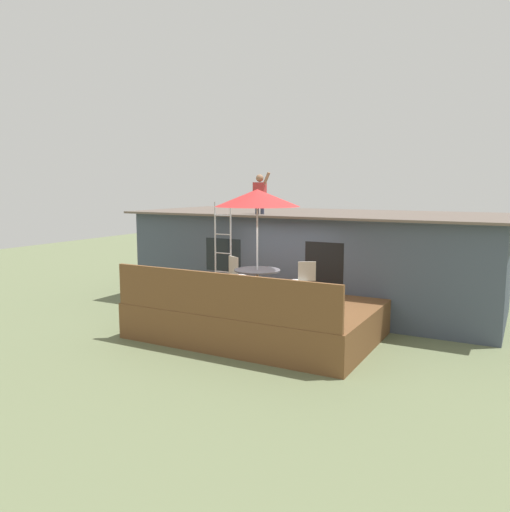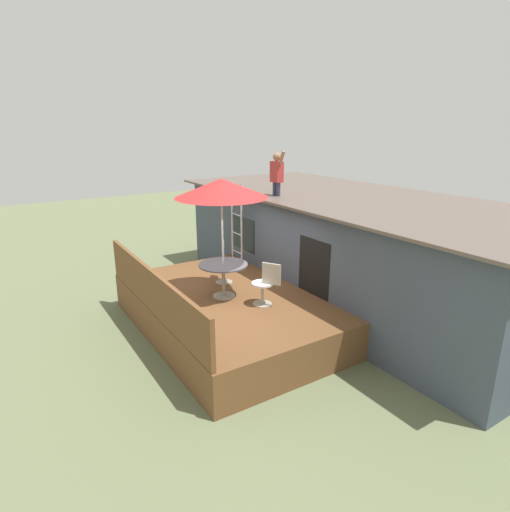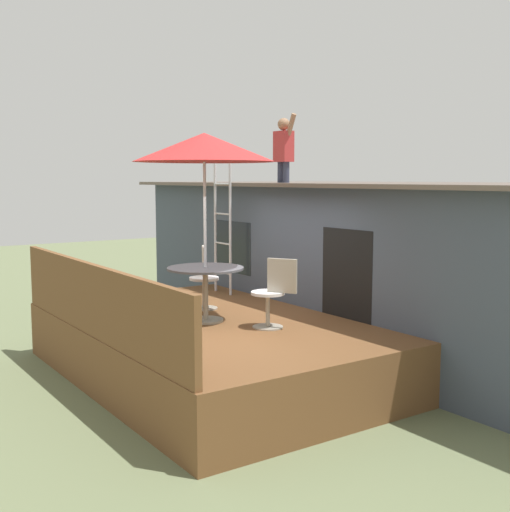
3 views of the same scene
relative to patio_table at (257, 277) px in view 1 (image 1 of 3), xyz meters
name	(u,v)px [view 1 (image 1 of 3)]	position (x,y,z in m)	size (l,w,h in m)	color
ground_plane	(258,335)	(-0.03, 0.10, -1.39)	(40.00, 40.00, 0.00)	#66704C
house	(317,258)	(-0.03, 3.70, -0.05)	(10.50, 4.50, 2.67)	#424C5B
deck	(258,318)	(-0.03, 0.10, -0.99)	(5.28, 3.43, 0.80)	brown
deck_railing	(219,295)	(-0.03, -1.56, -0.14)	(5.18, 0.08, 0.90)	brown
patio_table	(257,277)	(0.00, 0.00, 0.00)	(1.04, 1.04, 0.74)	#A59E8C
patio_umbrella	(257,198)	(0.00, 0.00, 1.76)	(1.90, 1.90, 2.54)	silver
step_ladder	(223,244)	(-1.76, 1.36, 0.51)	(0.52, 0.04, 2.20)	silver
person_figure	(260,191)	(-1.05, 2.11, 1.89)	(0.47, 0.20, 1.11)	#33384C
patio_chair_left	(236,276)	(-0.81, 0.44, -0.13)	(0.58, 0.44, 0.92)	#A59E8C
patio_chair_right	(301,282)	(0.86, 0.51, -0.13)	(0.57, 0.44, 0.92)	#A59E8C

